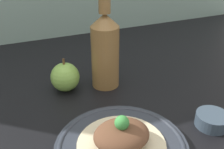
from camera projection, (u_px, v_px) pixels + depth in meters
ground_plane at (108, 108)px, 68.34cm from camera, size 180.00×110.00×4.00cm
plate at (121, 147)px, 51.98cm from camera, size 26.60×26.60×1.81cm
plated_food at (122, 136)px, 50.69cm from camera, size 17.66×17.66×6.92cm
cider_bottle at (105, 48)px, 69.86cm from camera, size 7.63×7.63×29.31cm
apple at (65, 77)px, 70.94cm from camera, size 7.88×7.88×9.39cm
dipping_bowl at (212, 120)px, 58.56cm from camera, size 7.41×7.41×2.99cm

